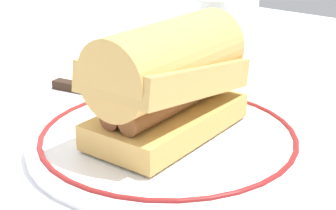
{
  "coord_description": "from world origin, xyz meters",
  "views": [
    {
      "loc": [
        -0.35,
        -0.3,
        0.24
      ],
      "look_at": [
        0.02,
        0.02,
        0.04
      ],
      "focal_mm": 54.84,
      "sensor_mm": 36.0,
      "label": 1
    }
  ],
  "objects_px": {
    "drinking_glass": "(215,43)",
    "butter_knife": "(95,92)",
    "plate": "(168,138)",
    "sausage_sandwich": "(168,78)"
  },
  "relations": [
    {
      "from": "plate",
      "to": "butter_knife",
      "type": "xyz_separation_m",
      "value": [
        0.05,
        0.17,
        -0.0
      ]
    },
    {
      "from": "drinking_glass",
      "to": "plate",
      "type": "bearing_deg",
      "value": -154.85
    },
    {
      "from": "plate",
      "to": "butter_knife",
      "type": "distance_m",
      "value": 0.18
    },
    {
      "from": "plate",
      "to": "sausage_sandwich",
      "type": "distance_m",
      "value": 0.07
    },
    {
      "from": "plate",
      "to": "sausage_sandwich",
      "type": "height_order",
      "value": "sausage_sandwich"
    },
    {
      "from": "drinking_glass",
      "to": "butter_knife",
      "type": "distance_m",
      "value": 0.19
    },
    {
      "from": "drinking_glass",
      "to": "butter_knife",
      "type": "relative_size",
      "value": 0.71
    },
    {
      "from": "drinking_glass",
      "to": "butter_knife",
      "type": "height_order",
      "value": "drinking_glass"
    },
    {
      "from": "butter_knife",
      "to": "drinking_glass",
      "type": "bearing_deg",
      "value": -21.69
    },
    {
      "from": "plate",
      "to": "butter_knife",
      "type": "height_order",
      "value": "plate"
    }
  ]
}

